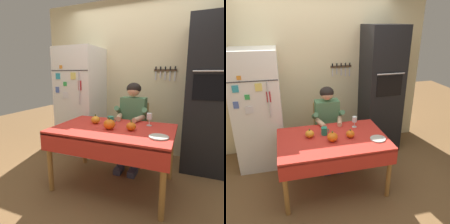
# 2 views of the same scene
# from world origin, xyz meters

# --- Properties ---
(ground_plane) EXTENTS (10.00, 10.00, 0.00)m
(ground_plane) POSITION_xyz_m (0.00, 0.00, 0.00)
(ground_plane) COLOR brown
(ground_plane) RESTS_ON ground
(back_wall_assembly) EXTENTS (3.70, 0.13, 2.60)m
(back_wall_assembly) POSITION_xyz_m (0.05, 1.35, 1.30)
(back_wall_assembly) COLOR beige
(back_wall_assembly) RESTS_ON ground
(refrigerator) EXTENTS (0.68, 0.71, 1.80)m
(refrigerator) POSITION_xyz_m (-0.95, 0.96, 0.90)
(refrigerator) COLOR white
(refrigerator) RESTS_ON ground
(wall_oven) EXTENTS (0.60, 0.64, 2.10)m
(wall_oven) POSITION_xyz_m (1.05, 1.00, 1.05)
(wall_oven) COLOR black
(wall_oven) RESTS_ON ground
(dining_table) EXTENTS (1.40, 0.90, 0.74)m
(dining_table) POSITION_xyz_m (0.00, 0.08, 0.66)
(dining_table) COLOR #9E6B33
(dining_table) RESTS_ON ground
(chair_behind_person) EXTENTS (0.40, 0.40, 0.93)m
(chair_behind_person) POSITION_xyz_m (0.06, 0.87, 0.51)
(chair_behind_person) COLOR tan
(chair_behind_person) RESTS_ON ground
(seated_person) EXTENTS (0.47, 0.55, 1.25)m
(seated_person) POSITION_xyz_m (0.06, 0.68, 0.74)
(seated_person) COLOR #38384C
(seated_person) RESTS_ON ground
(coffee_mug) EXTENTS (0.11, 0.08, 0.10)m
(coffee_mug) POSITION_xyz_m (-0.08, 0.22, 0.79)
(coffee_mug) COLOR #237F66
(coffee_mug) RESTS_ON dining_table
(wine_glass) EXTENTS (0.07, 0.07, 0.16)m
(wine_glass) POSITION_xyz_m (0.37, 0.34, 0.85)
(wine_glass) COLOR white
(wine_glass) RESTS_ON dining_table
(pumpkin_large) EXTENTS (0.12, 0.12, 0.12)m
(pumpkin_large) POSITION_xyz_m (-0.28, 0.19, 0.79)
(pumpkin_large) COLOR orange
(pumpkin_large) RESTS_ON dining_table
(pumpkin_medium) EXTENTS (0.14, 0.14, 0.14)m
(pumpkin_medium) POSITION_xyz_m (-0.02, 0.02, 0.80)
(pumpkin_medium) COLOR orange
(pumpkin_medium) RESTS_ON dining_table
(pumpkin_small) EXTENTS (0.11, 0.11, 0.12)m
(pumpkin_small) POSITION_xyz_m (0.23, 0.06, 0.79)
(pumpkin_small) COLOR orange
(pumpkin_small) RESTS_ON dining_table
(serving_tray) EXTENTS (0.20, 0.20, 0.02)m
(serving_tray) POSITION_xyz_m (0.55, -0.08, 0.75)
(serving_tray) COLOR #B7B2A8
(serving_tray) RESTS_ON dining_table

